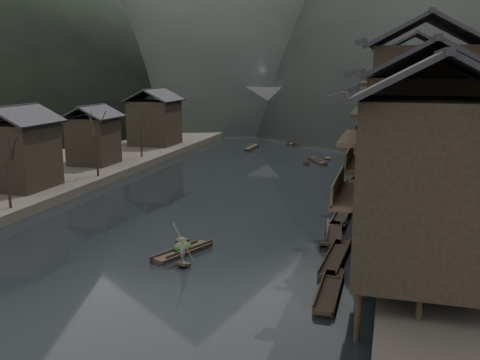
% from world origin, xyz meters
% --- Properties ---
extents(water, '(300.00, 300.00, 0.00)m').
position_xyz_m(water, '(0.00, 0.00, 0.00)').
color(water, black).
rests_on(water, ground).
extents(left_bank, '(40.00, 200.00, 1.20)m').
position_xyz_m(left_bank, '(-35.00, 40.00, 0.60)').
color(left_bank, '#2D2823').
rests_on(left_bank, ground).
extents(stilt_houses, '(9.00, 67.60, 16.86)m').
position_xyz_m(stilt_houses, '(17.28, 18.77, 9.05)').
color(stilt_houses, black).
rests_on(stilt_houses, ground).
extents(left_houses, '(8.10, 53.20, 8.73)m').
position_xyz_m(left_houses, '(-20.50, 20.12, 5.66)').
color(left_houses, black).
rests_on(left_houses, left_bank).
extents(bare_trees, '(3.63, 44.57, 7.27)m').
position_xyz_m(bare_trees, '(-17.00, 7.16, 6.10)').
color(bare_trees, black).
rests_on(bare_trees, left_bank).
extents(moored_sampans, '(2.48, 55.08, 0.47)m').
position_xyz_m(moored_sampans, '(11.78, 18.60, 0.20)').
color(moored_sampans, black).
rests_on(moored_sampans, water).
extents(midriver_boats, '(14.21, 39.46, 0.44)m').
position_xyz_m(midriver_boats, '(0.33, 53.16, 0.20)').
color(midriver_boats, black).
rests_on(midriver_boats, water).
extents(stone_bridge, '(40.00, 6.00, 9.00)m').
position_xyz_m(stone_bridge, '(-0.00, 72.00, 5.11)').
color(stone_bridge, '#4C4C4F').
rests_on(stone_bridge, ground).
extents(hero_sampan, '(2.98, 5.42, 0.44)m').
position_xyz_m(hero_sampan, '(1.57, -1.41, 0.20)').
color(hero_sampan, black).
rests_on(hero_sampan, water).
extents(cargo_heap, '(1.21, 1.58, 0.73)m').
position_xyz_m(cargo_heap, '(1.47, -1.18, 0.80)').
color(cargo_heap, black).
rests_on(cargo_heap, hero_sampan).
extents(boatman, '(0.72, 0.71, 1.68)m').
position_xyz_m(boatman, '(2.31, -3.18, 1.28)').
color(boatman, '#58585A').
rests_on(boatman, hero_sampan).
extents(bamboo_pole, '(1.08, 1.57, 3.49)m').
position_xyz_m(bamboo_pole, '(2.51, -3.18, 3.87)').
color(bamboo_pole, '#8C7A51').
rests_on(bamboo_pole, boatman).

